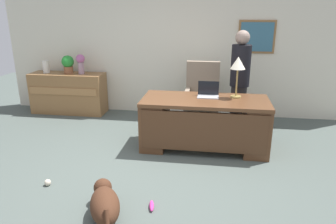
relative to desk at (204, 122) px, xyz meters
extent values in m
plane|color=#4C5651|center=(-0.65, -0.87, -0.43)|extent=(12.00, 12.00, 0.00)
cube|color=beige|center=(-0.65, 1.73, 0.92)|extent=(7.00, 0.12, 2.70)
cube|color=olive|center=(0.86, 1.65, 1.14)|extent=(0.67, 0.03, 0.61)
cube|color=#37677F|center=(0.86, 1.63, 1.14)|extent=(0.59, 0.01, 0.53)
cube|color=brown|center=(0.00, 0.03, 0.33)|extent=(1.89, 0.83, 0.05)
cube|color=brown|center=(-0.76, 0.03, -0.06)|extent=(0.36, 0.77, 0.73)
cube|color=brown|center=(0.76, 0.03, -0.06)|extent=(0.36, 0.77, 0.73)
cube|color=#4E2F1C|center=(0.00, -0.35, -0.02)|extent=(1.79, 0.04, 0.58)
cube|color=olive|center=(-2.83, 1.38, -0.02)|extent=(1.50, 0.48, 0.82)
cube|color=#A16F40|center=(-2.83, 1.13, 0.08)|extent=(1.40, 0.02, 0.14)
cube|color=gray|center=(-0.09, 0.96, -0.06)|extent=(0.60, 0.58, 0.18)
cylinder|color=black|center=(-0.09, 0.96, -0.29)|extent=(0.10, 0.10, 0.28)
cylinder|color=black|center=(-0.09, 0.96, -0.40)|extent=(0.52, 0.52, 0.05)
cube|color=gray|center=(-0.09, 1.20, 0.38)|extent=(0.60, 0.12, 0.70)
cube|color=gray|center=(-0.35, 0.96, 0.14)|extent=(0.08, 0.50, 0.22)
cube|color=gray|center=(0.17, 0.96, 0.14)|extent=(0.08, 0.50, 0.22)
cylinder|color=#262323|center=(0.54, 0.74, -0.01)|extent=(0.26, 0.26, 0.83)
cylinder|color=black|center=(0.54, 0.74, 0.75)|extent=(0.32, 0.32, 0.67)
sphere|color=gray|center=(0.54, 0.74, 1.20)|extent=(0.23, 0.23, 0.23)
ellipsoid|color=#472819|center=(-0.93, -1.89, -0.28)|extent=(0.51, 0.65, 0.30)
sphere|color=#472819|center=(-1.04, -1.63, -0.24)|extent=(0.20, 0.20, 0.20)
cylinder|color=#472819|center=(-0.81, -2.16, -0.26)|extent=(0.10, 0.15, 0.21)
cube|color=#B2B5BA|center=(0.04, 0.14, 0.36)|extent=(0.32, 0.22, 0.01)
cube|color=black|center=(0.04, 0.25, 0.47)|extent=(0.32, 0.01, 0.21)
cylinder|color=#9E8447|center=(0.46, 0.19, 0.37)|extent=(0.16, 0.16, 0.02)
cylinder|color=#9E8447|center=(0.46, 0.19, 0.58)|extent=(0.02, 0.02, 0.41)
cone|color=silver|center=(0.46, 0.19, 0.88)|extent=(0.22, 0.22, 0.18)
cylinder|color=#A28192|center=(-2.51, 1.38, 0.51)|extent=(0.12, 0.12, 0.23)
sphere|color=#B25C95|center=(-2.51, 1.38, 0.70)|extent=(0.17, 0.17, 0.17)
cylinder|color=silver|center=(-3.26, 1.38, 0.52)|extent=(0.13, 0.13, 0.24)
cylinder|color=brown|center=(-2.78, 1.38, 0.46)|extent=(0.18, 0.18, 0.14)
sphere|color=#288E33|center=(-2.78, 1.38, 0.63)|extent=(0.24, 0.24, 0.24)
sphere|color=beige|center=(-1.84, -1.39, -0.39)|extent=(0.08, 0.08, 0.08)
ellipsoid|color=#D8338C|center=(-0.49, -1.65, -0.40)|extent=(0.09, 0.20, 0.05)
camera|label=1|loc=(0.12, -4.53, 1.65)|focal=33.79mm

